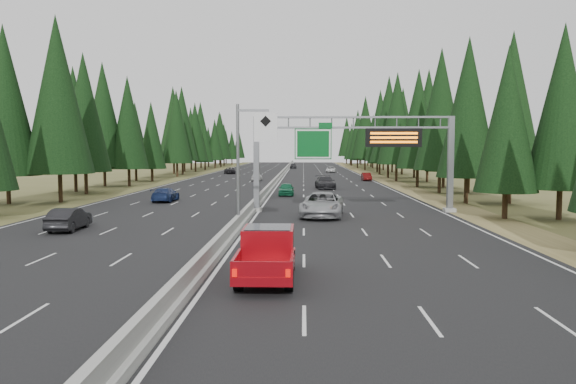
% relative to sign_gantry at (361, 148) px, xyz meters
% --- Properties ---
extents(road, '(32.00, 260.00, 0.08)m').
position_rel_sign_gantry_xyz_m(road, '(-8.92, 45.12, -5.23)').
color(road, black).
rests_on(road, ground).
extents(shoulder_right, '(3.60, 260.00, 0.06)m').
position_rel_sign_gantry_xyz_m(shoulder_right, '(8.88, 45.12, -5.24)').
color(shoulder_right, olive).
rests_on(shoulder_right, ground).
extents(shoulder_left, '(3.60, 260.00, 0.06)m').
position_rel_sign_gantry_xyz_m(shoulder_left, '(-26.72, 45.12, -5.24)').
color(shoulder_left, brown).
rests_on(shoulder_left, ground).
extents(median_barrier, '(0.70, 260.00, 0.85)m').
position_rel_sign_gantry_xyz_m(median_barrier, '(-8.92, 45.12, -4.85)').
color(median_barrier, gray).
rests_on(median_barrier, road).
extents(sign_gantry, '(16.75, 0.98, 7.80)m').
position_rel_sign_gantry_xyz_m(sign_gantry, '(0.00, 0.00, 0.00)').
color(sign_gantry, slate).
rests_on(sign_gantry, road).
extents(hov_sign_pole, '(2.80, 0.50, 8.00)m').
position_rel_sign_gantry_xyz_m(hov_sign_pole, '(-8.33, -9.92, -0.54)').
color(hov_sign_pole, slate).
rests_on(hov_sign_pole, road).
extents(tree_row_right, '(11.85, 244.22, 18.92)m').
position_rel_sign_gantry_xyz_m(tree_row_right, '(12.91, 31.69, 4.19)').
color(tree_row_right, black).
rests_on(tree_row_right, ground).
extents(tree_row_left, '(11.58, 243.11, 18.37)m').
position_rel_sign_gantry_xyz_m(tree_row_left, '(-30.94, 33.26, 3.94)').
color(tree_row_left, black).
rests_on(tree_row_left, ground).
extents(silver_minivan, '(3.73, 6.92, 1.85)m').
position_rel_sign_gantry_xyz_m(silver_minivan, '(-3.27, -3.54, -4.27)').
color(silver_minivan, '#A0A0A4').
rests_on(silver_minivan, road).
extents(red_pickup, '(2.15, 6.01, 1.96)m').
position_rel_sign_gantry_xyz_m(red_pickup, '(-6.13, -23.68, -4.11)').
color(red_pickup, black).
rests_on(red_pickup, road).
extents(car_ahead_green, '(1.66, 4.12, 1.40)m').
position_rel_sign_gantry_xyz_m(car_ahead_green, '(-6.60, 16.10, -4.49)').
color(car_ahead_green, '#176540').
rests_on(car_ahead_green, road).
extents(car_ahead_dkred, '(1.44, 3.95, 1.29)m').
position_rel_sign_gantry_xyz_m(car_ahead_dkred, '(5.58, 45.73, -4.54)').
color(car_ahead_dkred, '#550C0C').
rests_on(car_ahead_dkred, road).
extents(car_ahead_dkgrey, '(2.78, 5.84, 1.64)m').
position_rel_sign_gantry_xyz_m(car_ahead_dkgrey, '(-1.88, 26.69, -4.37)').
color(car_ahead_dkgrey, black).
rests_on(car_ahead_dkgrey, road).
extents(car_ahead_white, '(2.52, 4.75, 1.27)m').
position_rel_sign_gantry_xyz_m(car_ahead_white, '(1.38, 78.06, -4.55)').
color(car_ahead_white, silver).
rests_on(car_ahead_white, road).
extents(car_ahead_far, '(1.73, 4.24, 1.44)m').
position_rel_sign_gantry_xyz_m(car_ahead_far, '(-7.42, 103.41, -4.47)').
color(car_ahead_far, black).
rests_on(car_ahead_far, road).
extents(car_onc_near, '(1.70, 4.42, 1.44)m').
position_rel_sign_gantry_xyz_m(car_onc_near, '(-19.54, -11.08, -4.47)').
color(car_onc_near, black).
rests_on(car_onc_near, road).
extents(car_onc_blue, '(1.98, 4.76, 1.38)m').
position_rel_sign_gantry_xyz_m(car_onc_blue, '(-18.25, 8.55, -4.50)').
color(car_onc_blue, navy).
rests_on(car_onc_blue, road).
extents(car_onc_white, '(1.70, 3.95, 1.33)m').
position_rel_sign_gantry_xyz_m(car_onc_white, '(-12.26, 44.86, -4.52)').
color(car_onc_white, silver).
rests_on(car_onc_white, road).
extents(car_onc_far, '(2.72, 5.08, 1.36)m').
position_rel_sign_gantry_xyz_m(car_onc_far, '(-20.13, 71.45, -4.51)').
color(car_onc_far, black).
rests_on(car_onc_far, road).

